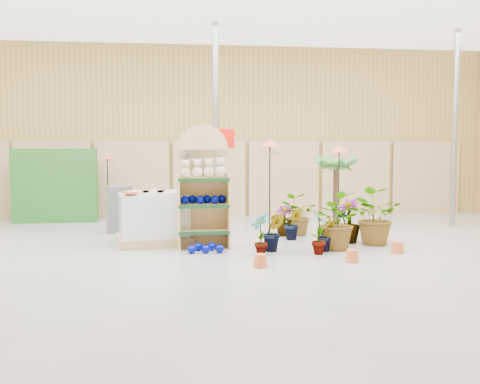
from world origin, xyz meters
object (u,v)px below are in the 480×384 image
Objects in this scene: pallet_stack at (154,219)px; display_shelf at (203,191)px; bird_table_front at (270,147)px; potted_plant_2 at (334,221)px.

display_shelf is at bearing -30.23° from pallet_stack.
bird_table_front reaches higher than pallet_stack.
display_shelf reaches higher than potted_plant_2.
bird_table_front is (2.10, -0.63, 1.34)m from pallet_stack.
bird_table_front is at bearing -25.63° from pallet_stack.
display_shelf is 1.14× the size of bird_table_front.
bird_table_front is at bearing -13.95° from display_shelf.
potted_plant_2 reaches higher than pallet_stack.
display_shelf reaches higher than bird_table_front.
potted_plant_2 is at bearing -14.52° from display_shelf.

